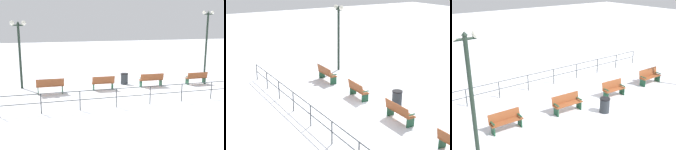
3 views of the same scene
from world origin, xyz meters
The scene contains 7 objects.
ground_plane centered at (0.00, 0.00, 0.00)m, with size 80.00×80.00×0.00m, color white.
bench_second centered at (0.03, -1.64, 0.48)m, with size 0.57×1.62×0.91m.
bench_third centered at (0.04, 1.65, 0.47)m, with size 0.56×1.45×0.91m.
bench_fourth centered at (-0.03, 4.94, 0.51)m, with size 0.52×1.64×0.96m.
lamppost_middle centered at (1.87, 6.65, 2.94)m, with size 0.30×0.99×4.34m.
waterfront_railing centered at (-3.56, 0.00, 0.67)m, with size 0.05×14.90×1.00m.
trash_bin centered at (1.21, -0.14, 0.38)m, with size 0.52×0.52×0.76m.
Camera 2 is at (-9.34, -11.93, 6.59)m, focal length 53.30 mm.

